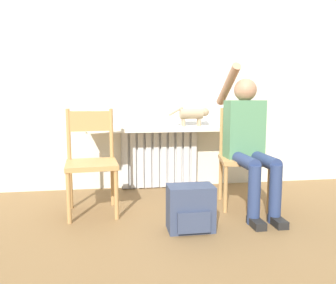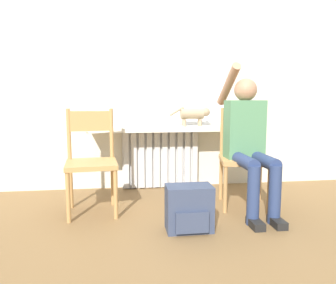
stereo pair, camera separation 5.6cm
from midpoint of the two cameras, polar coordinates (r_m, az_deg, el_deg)
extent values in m
plane|color=brown|center=(2.69, 2.21, -14.31)|extent=(12.00, 12.00, 0.00)
cube|color=beige|center=(3.73, -1.04, 12.88)|extent=(7.00, 0.06, 2.70)
cube|color=silver|center=(3.71, -0.89, -2.92)|extent=(0.86, 0.05, 0.66)
cube|color=silver|center=(3.64, -6.86, -3.17)|extent=(0.06, 0.03, 0.63)
cube|color=silver|center=(3.65, -5.51, -3.15)|extent=(0.06, 0.03, 0.63)
cube|color=silver|center=(3.65, -4.16, -3.12)|extent=(0.06, 0.03, 0.63)
cube|color=silver|center=(3.66, -2.81, -3.09)|extent=(0.06, 0.03, 0.63)
cube|color=silver|center=(3.67, -1.47, -3.06)|extent=(0.06, 0.03, 0.63)
cube|color=silver|center=(3.68, -0.14, -3.03)|extent=(0.06, 0.03, 0.63)
cube|color=silver|center=(3.69, 1.19, -2.99)|extent=(0.06, 0.03, 0.63)
cube|color=silver|center=(3.70, 2.51, -2.96)|extent=(0.06, 0.03, 0.63)
cube|color=silver|center=(3.72, 3.81, -2.92)|extent=(0.06, 0.03, 0.63)
cube|color=silver|center=(3.74, 5.10, -2.88)|extent=(0.06, 0.03, 0.63)
cube|color=silver|center=(3.54, -0.65, 2.35)|extent=(1.56, 0.33, 0.05)
cube|color=white|center=(3.70, -0.98, 13.29)|extent=(1.49, 0.01, 1.33)
cube|color=#B2844C|center=(2.91, -12.66, -3.79)|extent=(0.47, 0.47, 0.04)
cylinder|color=#B2844C|center=(2.79, -16.44, -9.29)|extent=(0.04, 0.04, 0.42)
cylinder|color=#B2844C|center=(2.79, -8.52, -9.04)|extent=(0.04, 0.04, 0.42)
cylinder|color=#B2844C|center=(3.15, -16.06, -7.32)|extent=(0.04, 0.04, 0.42)
cylinder|color=#B2844C|center=(3.16, -9.10, -7.10)|extent=(0.04, 0.04, 0.42)
cylinder|color=#B2844C|center=(3.07, -16.39, 1.34)|extent=(0.04, 0.04, 0.46)
cylinder|color=#B2844C|center=(3.07, -9.29, 1.55)|extent=(0.04, 0.04, 0.46)
cube|color=#B2844C|center=(3.06, -12.90, 3.58)|extent=(0.39, 0.06, 0.18)
cube|color=#B2844C|center=(3.11, 13.64, -3.10)|extent=(0.51, 0.51, 0.04)
cylinder|color=#B2844C|center=(2.95, 10.49, -8.15)|extent=(0.04, 0.04, 0.42)
cylinder|color=#B2844C|center=(3.02, 17.73, -8.02)|extent=(0.04, 0.04, 0.42)
cylinder|color=#B2844C|center=(3.32, 9.69, -6.39)|extent=(0.04, 0.04, 0.42)
cylinder|color=#B2844C|center=(3.38, 16.15, -6.32)|extent=(0.04, 0.04, 0.42)
cylinder|color=#B2844C|center=(3.24, 9.88, 1.84)|extent=(0.04, 0.04, 0.46)
cylinder|color=#B2844C|center=(3.30, 16.45, 1.76)|extent=(0.04, 0.04, 0.46)
cube|color=#B2844C|center=(3.26, 13.26, 3.80)|extent=(0.38, 0.10, 0.18)
cylinder|color=navy|center=(2.88, 13.55, -3.21)|extent=(0.11, 0.47, 0.11)
cylinder|color=navy|center=(2.95, 16.81, -3.07)|extent=(0.11, 0.47, 0.11)
cylinder|color=navy|center=(2.72, 15.21, -9.01)|extent=(0.10, 0.10, 0.48)
cylinder|color=navy|center=(2.80, 18.65, -8.70)|extent=(0.10, 0.10, 0.48)
cube|color=black|center=(2.74, 15.56, -13.55)|extent=(0.09, 0.20, 0.06)
cube|color=black|center=(2.81, 19.02, -13.12)|extent=(0.09, 0.20, 0.06)
cube|color=#4C7F56|center=(3.10, 13.66, 2.17)|extent=(0.34, 0.20, 0.53)
sphere|color=#A87A5B|center=(3.08, 13.87, 8.79)|extent=(0.21, 0.21, 0.21)
cylinder|color=#A87A5B|center=(3.17, 10.94, 9.68)|extent=(0.08, 0.50, 0.38)
cylinder|color=#4C7F56|center=(3.12, 16.53, 1.62)|extent=(0.08, 0.08, 0.42)
cylinder|color=#9E896B|center=(3.53, 4.66, 4.93)|extent=(0.25, 0.11, 0.11)
sphere|color=#9E896B|center=(3.57, 7.04, 5.20)|extent=(0.09, 0.09, 0.09)
cone|color=#9E896B|center=(3.54, 7.15, 5.86)|extent=(0.03, 0.03, 0.03)
cone|color=#9E896B|center=(3.59, 6.95, 5.88)|extent=(0.03, 0.03, 0.03)
cylinder|color=#9E896B|center=(3.53, 6.11, 3.34)|extent=(0.03, 0.03, 0.08)
cylinder|color=#9E896B|center=(3.58, 5.89, 3.41)|extent=(0.03, 0.03, 0.08)
cylinder|color=#9E896B|center=(3.49, 3.37, 3.33)|extent=(0.03, 0.03, 0.08)
cylinder|color=#9E896B|center=(3.55, 3.19, 3.40)|extent=(0.03, 0.03, 0.08)
cylinder|color=#9E896B|center=(3.50, 1.97, 5.39)|extent=(0.16, 0.03, 0.11)
cube|color=#333D56|center=(2.55, 4.31, -11.37)|extent=(0.35, 0.21, 0.35)
cube|color=#333D56|center=(2.47, 4.91, -13.81)|extent=(0.25, 0.03, 0.16)
camera|label=1|loc=(0.03, -89.48, 0.07)|focal=35.00mm
camera|label=2|loc=(0.03, 90.52, -0.07)|focal=35.00mm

